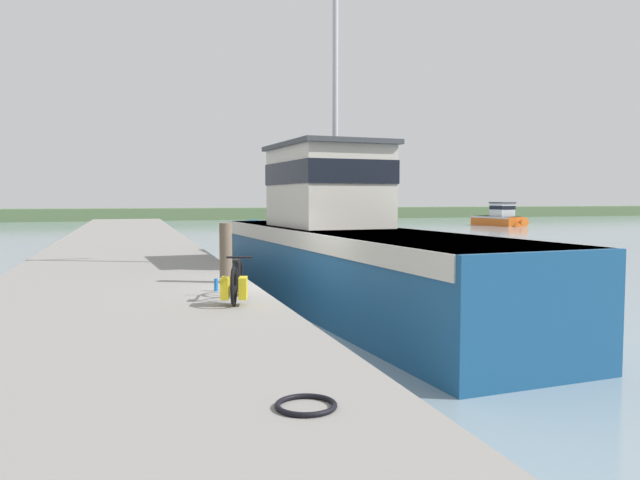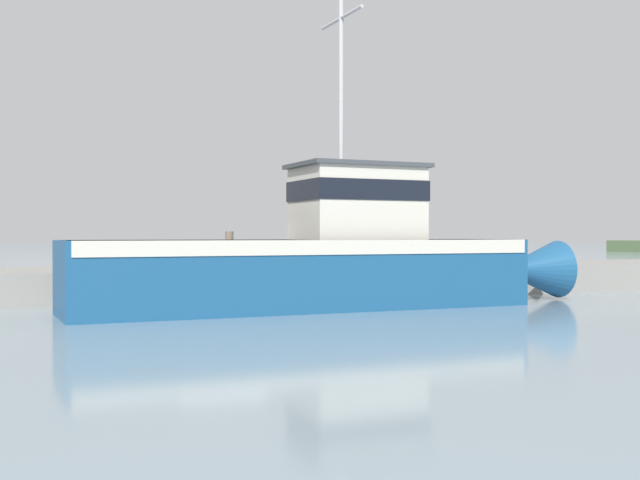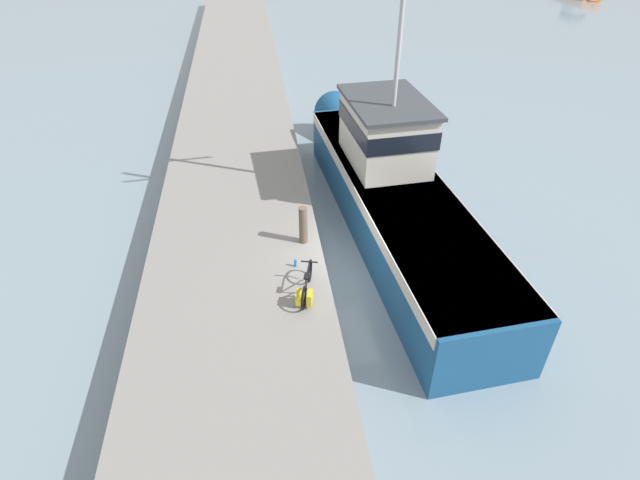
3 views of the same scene
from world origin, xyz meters
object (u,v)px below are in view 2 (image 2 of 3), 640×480
Objects in this scene: water_bottle_on_curb at (191,266)px; bicycle_touring at (149,260)px; fishing_boat_main at (331,257)px; mooring_post at (229,251)px.

bicycle_touring is at bearing -83.39° from water_bottle_on_curb.
bicycle_touring is (-3.35, -4.62, -0.15)m from fishing_boat_main.
bicycle_touring is 7.19× the size of water_bottle_on_curb.
fishing_boat_main is 4.84m from water_bottle_on_curb.
fishing_boat_main is 67.67× the size of water_bottle_on_curb.
fishing_boat_main reaches higher than water_bottle_on_curb.
bicycle_touring is 1.38× the size of mooring_post.
fishing_boat_main reaches higher than bicycle_touring.
fishing_boat_main reaches higher than mooring_post.
water_bottle_on_curb is at bearing -141.06° from fishing_boat_main.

